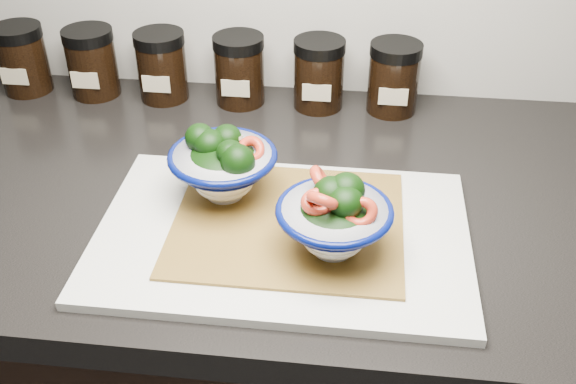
# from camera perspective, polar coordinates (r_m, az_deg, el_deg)

# --- Properties ---
(countertop) EXTENTS (3.50, 0.60, 0.04)m
(countertop) POSITION_cam_1_polar(r_m,az_deg,el_deg) (0.94, -6.51, -0.19)
(countertop) COLOR black
(countertop) RESTS_ON cabinet
(cutting_board) EXTENTS (0.45, 0.30, 0.01)m
(cutting_board) POSITION_cam_1_polar(r_m,az_deg,el_deg) (0.82, -0.48, -3.66)
(cutting_board) COLOR silver
(cutting_board) RESTS_ON countertop
(bamboo_mat) EXTENTS (0.28, 0.24, 0.00)m
(bamboo_mat) POSITION_cam_1_polar(r_m,az_deg,el_deg) (0.83, 0.00, -2.60)
(bamboo_mat) COLOR #A57C31
(bamboo_mat) RESTS_ON cutting_board
(bowl_left) EXTENTS (0.14, 0.14, 0.09)m
(bowl_left) POSITION_cam_1_polar(r_m,az_deg,el_deg) (0.85, -5.52, 2.31)
(bowl_left) COLOR white
(bowl_left) RESTS_ON bamboo_mat
(bowl_right) EXTENTS (0.13, 0.13, 0.10)m
(bowl_right) POSITION_cam_1_polar(r_m,az_deg,el_deg) (0.76, 3.96, -2.29)
(bowl_right) COLOR white
(bowl_right) RESTS_ON bamboo_mat
(spice_jar_a) EXTENTS (0.08, 0.08, 0.11)m
(spice_jar_a) POSITION_cam_1_polar(r_m,az_deg,el_deg) (1.22, -21.56, 10.45)
(spice_jar_a) COLOR black
(spice_jar_a) RESTS_ON countertop
(spice_jar_b) EXTENTS (0.08, 0.08, 0.11)m
(spice_jar_b) POSITION_cam_1_polar(r_m,az_deg,el_deg) (1.17, -16.27, 10.50)
(spice_jar_b) COLOR black
(spice_jar_b) RESTS_ON countertop
(spice_jar_c) EXTENTS (0.08, 0.08, 0.11)m
(spice_jar_c) POSITION_cam_1_polar(r_m,az_deg,el_deg) (1.13, -10.64, 10.46)
(spice_jar_c) COLOR black
(spice_jar_c) RESTS_ON countertop
(spice_jar_d) EXTENTS (0.08, 0.08, 0.11)m
(spice_jar_d) POSITION_cam_1_polar(r_m,az_deg,el_deg) (1.10, -4.14, 10.29)
(spice_jar_d) COLOR black
(spice_jar_d) RESTS_ON countertop
(spice_jar_e) EXTENTS (0.08, 0.08, 0.11)m
(spice_jar_e) POSITION_cam_1_polar(r_m,az_deg,el_deg) (1.09, 2.62, 9.97)
(spice_jar_e) COLOR black
(spice_jar_e) RESTS_ON countertop
(spice_jar_f) EXTENTS (0.08, 0.08, 0.11)m
(spice_jar_f) POSITION_cam_1_polar(r_m,az_deg,el_deg) (1.09, 8.94, 9.55)
(spice_jar_f) COLOR black
(spice_jar_f) RESTS_ON countertop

